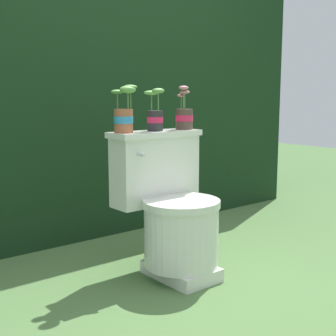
# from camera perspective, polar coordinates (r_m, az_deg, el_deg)

# --- Properties ---
(ground_plane) EXTENTS (12.00, 12.00, 0.00)m
(ground_plane) POSITION_cam_1_polar(r_m,az_deg,el_deg) (2.53, 2.35, -12.99)
(ground_plane) COLOR #4C703D
(hedge_backdrop) EXTENTS (3.73, 0.92, 1.79)m
(hedge_backdrop) POSITION_cam_1_polar(r_m,az_deg,el_deg) (3.45, -12.45, 7.90)
(hedge_backdrop) COLOR black
(hedge_backdrop) RESTS_ON ground
(toilet) EXTENTS (0.52, 0.51, 0.75)m
(toilet) POSITION_cam_1_polar(r_m,az_deg,el_deg) (2.47, 0.46, -5.28)
(toilet) COLOR silver
(toilet) RESTS_ON ground
(potted_plant_left) EXTENTS (0.11, 0.13, 0.24)m
(potted_plant_left) POSITION_cam_1_polar(r_m,az_deg,el_deg) (2.38, -5.38, 6.57)
(potted_plant_left) COLOR #9E5638
(potted_plant_left) RESTS_ON toilet
(potted_plant_midleft) EXTENTS (0.12, 0.10, 0.23)m
(potted_plant_midleft) POSITION_cam_1_polar(r_m,az_deg,el_deg) (2.51, -1.60, 6.50)
(potted_plant_midleft) COLOR #262628
(potted_plant_midleft) RESTS_ON toilet
(potted_plant_middle) EXTENTS (0.10, 0.10, 0.24)m
(potted_plant_middle) POSITION_cam_1_polar(r_m,az_deg,el_deg) (2.63, 1.99, 6.40)
(potted_plant_middle) COLOR #47382D
(potted_plant_middle) RESTS_ON toilet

